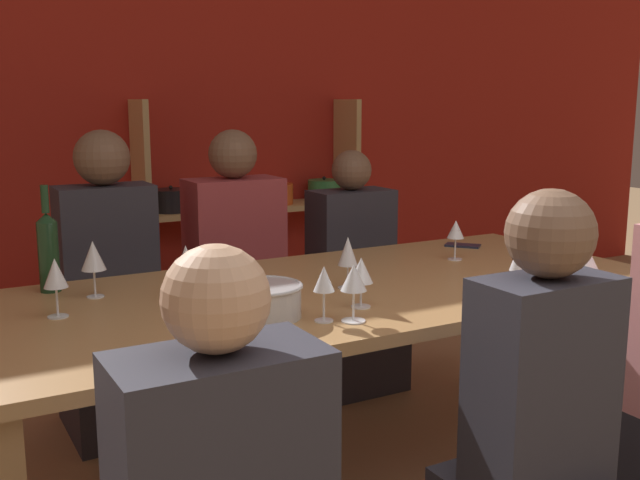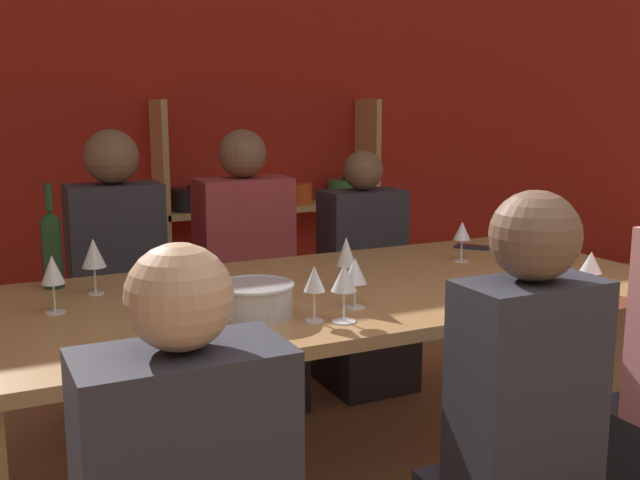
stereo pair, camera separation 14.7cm
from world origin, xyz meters
The scene contains 22 objects.
wall_back_red centered at (0.00, 3.83, 1.35)m, with size 8.80×0.06×2.70m.
shelf_unit centered at (0.59, 3.63, 0.51)m, with size 1.44×0.30×1.40m.
dining_table centered at (-0.03, 1.49, 0.68)m, with size 2.42×1.07×0.76m.
mixing_bowl centered at (-0.40, 1.28, 0.81)m, with size 0.24×0.24×0.10m.
wine_bottle_green centered at (-0.90, 1.91, 0.90)m, with size 0.07×0.07×0.36m.
wine_glass_empty_a centered at (-0.26, 1.15, 0.88)m, with size 0.06×0.06×0.17m.
wine_glass_empty_b centered at (0.45, 1.10, 0.88)m, with size 0.07×0.07×0.18m.
wine_glass_red_a centered at (-0.19, 1.11, 0.88)m, with size 0.08×0.08×0.17m.
wine_glass_white_a centered at (-0.53, 1.60, 0.88)m, with size 0.07×0.07×0.18m.
wine_glass_empty_c centered at (0.72, 1.06, 0.86)m, with size 0.08×0.08×0.14m.
wine_glass_red_b centered at (0.00, 1.45, 0.88)m, with size 0.07×0.07×0.18m.
wine_glass_red_c centered at (-0.09, 1.23, 0.87)m, with size 0.08×0.08×0.16m.
wine_glass_red_d centered at (0.62, 1.64, 0.88)m, with size 0.07×0.07×0.16m.
wine_glass_white_b centered at (1.09, 1.59, 0.88)m, with size 0.08×0.08×0.17m.
wine_glass_red_e centered at (-0.79, 1.76, 0.89)m, with size 0.08×0.08×0.19m.
wine_glass_red_f centered at (-0.59, 1.05, 0.88)m, with size 0.07×0.07×0.17m.
wine_glass_red_g centered at (-0.94, 1.58, 0.89)m, with size 0.07×0.07×0.18m.
cell_phone centered at (0.83, 1.84, 0.76)m, with size 0.15×0.16×0.01m.
person_far_a centered at (0.57, 2.36, 0.42)m, with size 0.40×0.50×1.16m.
person_near_b centered at (0.07, 0.61, 0.45)m, with size 0.37×0.46×1.19m.
person_far_b centered at (-0.03, 2.39, 0.47)m, with size 0.42×0.52×1.27m.
person_far_c centered at (-0.60, 2.39, 0.48)m, with size 0.39×0.48×1.28m.
Camera 2 is at (-1.17, -0.75, 1.40)m, focal length 42.00 mm.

